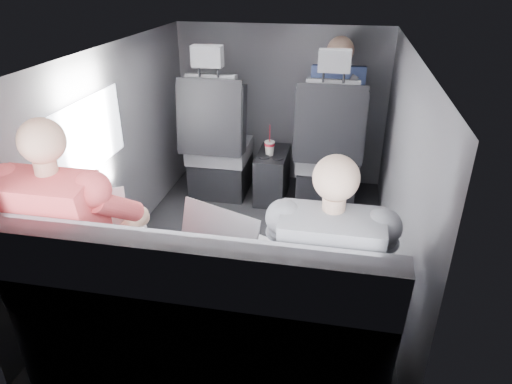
% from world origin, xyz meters
% --- Properties ---
extents(floor, '(2.60, 2.60, 0.00)m').
position_xyz_m(floor, '(0.00, 0.00, 0.00)').
color(floor, black).
rests_on(floor, ground).
extents(ceiling, '(2.60, 2.60, 0.00)m').
position_xyz_m(ceiling, '(0.00, 0.00, 1.35)').
color(ceiling, '#B2B2AD').
rests_on(ceiling, panel_back).
extents(panel_left, '(0.02, 2.60, 1.35)m').
position_xyz_m(panel_left, '(-0.90, 0.00, 0.68)').
color(panel_left, '#56565B').
rests_on(panel_left, floor).
extents(panel_right, '(0.02, 2.60, 1.35)m').
position_xyz_m(panel_right, '(0.90, 0.00, 0.68)').
color(panel_right, '#56565B').
rests_on(panel_right, floor).
extents(panel_front, '(1.80, 0.02, 1.35)m').
position_xyz_m(panel_front, '(0.00, 1.30, 0.68)').
color(panel_front, '#56565B').
rests_on(panel_front, floor).
extents(panel_back, '(1.80, 0.02, 1.35)m').
position_xyz_m(panel_back, '(0.00, -1.30, 0.68)').
color(panel_back, '#56565B').
rests_on(panel_back, floor).
extents(side_window, '(0.02, 0.75, 0.42)m').
position_xyz_m(side_window, '(-0.88, -0.30, 0.90)').
color(side_window, white).
rests_on(side_window, panel_left).
extents(seatbelt, '(0.35, 0.11, 0.59)m').
position_xyz_m(seatbelt, '(0.45, 0.67, 0.80)').
color(seatbelt, black).
rests_on(seatbelt, front_seat_right).
extents(front_seat_left, '(0.52, 0.58, 1.26)m').
position_xyz_m(front_seat_left, '(-0.45, 0.84, 0.40)').
color(front_seat_left, black).
rests_on(front_seat_left, floor).
extents(front_seat_right, '(0.52, 0.58, 1.26)m').
position_xyz_m(front_seat_right, '(0.45, 0.84, 0.40)').
color(front_seat_right, black).
rests_on(front_seat_right, floor).
extents(center_console, '(0.24, 0.48, 0.41)m').
position_xyz_m(center_console, '(0.00, 0.88, 0.20)').
color(center_console, black).
rests_on(center_console, floor).
extents(rear_bench, '(1.60, 0.57, 0.92)m').
position_xyz_m(rear_bench, '(0.00, -1.06, 0.31)').
color(rear_bench, '#59595D').
rests_on(rear_bench, floor).
extents(soda_cup, '(0.08, 0.08, 0.25)m').
position_xyz_m(soda_cup, '(-0.02, 0.83, 0.46)').
color(soda_cup, white).
rests_on(soda_cup, center_console).
extents(laptop_white, '(0.45, 0.50, 0.27)m').
position_xyz_m(laptop_white, '(-0.58, -0.81, 0.64)').
color(laptop_white, white).
rests_on(laptop_white, passenger_rear_left).
extents(laptop_silver, '(0.46, 0.48, 0.28)m').
position_xyz_m(laptop_silver, '(0.05, -0.84, 0.64)').
color(laptop_silver, '#AFAEB3').
rests_on(laptop_silver, rear_bench).
extents(laptop_black, '(0.33, 0.31, 0.22)m').
position_xyz_m(laptop_black, '(0.48, -0.83, 0.63)').
color(laptop_black, black).
rests_on(laptop_black, passenger_rear_right).
extents(passenger_rear_left, '(0.52, 0.64, 1.25)m').
position_xyz_m(passenger_rear_left, '(-0.61, -0.97, 0.64)').
color(passenger_rear_left, '#2E2E33').
rests_on(passenger_rear_left, rear_bench).
extents(passenger_rear_right, '(0.48, 0.60, 1.19)m').
position_xyz_m(passenger_rear_right, '(0.53, -0.97, 0.61)').
color(passenger_rear_right, navy).
rests_on(passenger_rear_right, rear_bench).
extents(passenger_front_right, '(0.42, 0.42, 0.87)m').
position_xyz_m(passenger_front_right, '(0.48, 1.10, 0.76)').
color(passenger_front_right, navy).
rests_on(passenger_front_right, front_seat_right).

